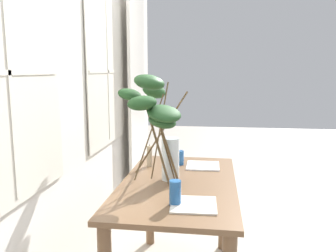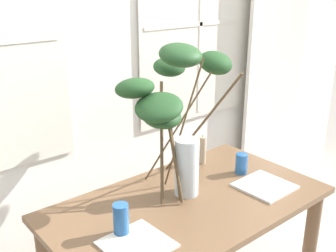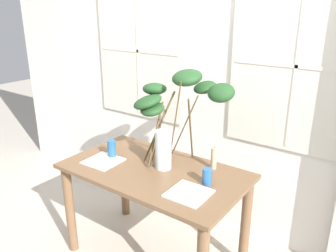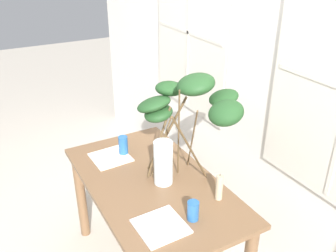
{
  "view_description": "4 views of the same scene",
  "coord_description": "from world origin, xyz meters",
  "views": [
    {
      "loc": [
        -2.15,
        -0.23,
        1.5
      ],
      "look_at": [
        0.1,
        0.09,
        1.13
      ],
      "focal_mm": 36.6,
      "sensor_mm": 36.0,
      "label": 1
    },
    {
      "loc": [
        -1.15,
        -1.25,
        1.76
      ],
      "look_at": [
        -0.04,
        0.11,
        1.13
      ],
      "focal_mm": 43.73,
      "sensor_mm": 36.0,
      "label": 2
    },
    {
      "loc": [
        1.37,
        -1.73,
        1.88
      ],
      "look_at": [
        0.06,
        0.1,
        1.09
      ],
      "focal_mm": 36.4,
      "sensor_mm": 36.0,
      "label": 3
    },
    {
      "loc": [
        1.69,
        -0.82,
        2.1
      ],
      "look_at": [
        0.03,
        0.1,
        1.15
      ],
      "focal_mm": 39.02,
      "sensor_mm": 36.0,
      "label": 4
    }
  ],
  "objects": [
    {
      "name": "plate_square_right",
      "position": [
        0.39,
        -0.14,
        0.78
      ],
      "size": [
        0.25,
        0.25,
        0.01
      ],
      "primitive_type": "cube",
      "rotation": [
        0.0,
        0.0,
        0.02
      ],
      "color": "white",
      "rests_on": "dining_table"
    },
    {
      "name": "pillar_candle",
      "position": [
        0.34,
        0.26,
        0.85
      ],
      "size": [
        0.04,
        0.04,
        0.17
      ],
      "color": "tan",
      "rests_on": "dining_table"
    },
    {
      "name": "curtain_sheer_side",
      "position": [
        1.45,
        0.61,
        1.18
      ],
      "size": [
        0.66,
        0.03,
        2.37
      ],
      "primitive_type": "cube",
      "color": "silver",
      "rests_on": "ground"
    },
    {
      "name": "plate_square_left",
      "position": [
        -0.39,
        -0.12,
        0.78
      ],
      "size": [
        0.26,
        0.26,
        0.01
      ],
      "primitive_type": "cube",
      "rotation": [
        0.0,
        0.0,
        0.04
      ],
      "color": "silver",
      "rests_on": "dining_table"
    },
    {
      "name": "back_wall_with_windows",
      "position": [
        -0.0,
        0.77,
        1.39
      ],
      "size": [
        5.07,
        0.14,
        2.78
      ],
      "color": "silver",
      "rests_on": "ground"
    },
    {
      "name": "drinking_glass_blue_right",
      "position": [
        0.42,
        0.04,
        0.83
      ],
      "size": [
        0.06,
        0.06,
        0.11
      ],
      "primitive_type": "cylinder",
      "color": "#235693",
      "rests_on": "dining_table"
    },
    {
      "name": "vase_with_branches",
      "position": [
        0.06,
        0.17,
        1.22
      ],
      "size": [
        0.78,
        0.53,
        0.72
      ],
      "color": "silver",
      "rests_on": "dining_table"
    },
    {
      "name": "drinking_glass_blue_left",
      "position": [
        -0.39,
        -0.02,
        0.84
      ],
      "size": [
        0.06,
        0.06,
        0.14
      ],
      "primitive_type": "cylinder",
      "color": "#235693",
      "rests_on": "dining_table"
    },
    {
      "name": "dining_table",
      "position": [
        0.0,
        0.0,
        0.62
      ],
      "size": [
        1.32,
        0.75,
        0.77
      ],
      "color": "brown",
      "rests_on": "ground"
    }
  ]
}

